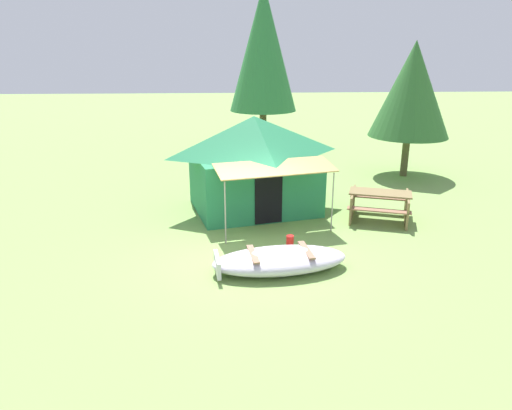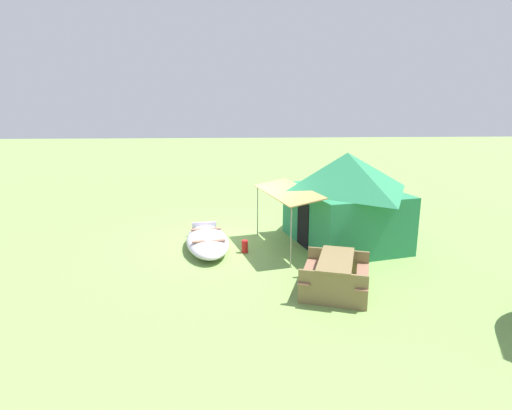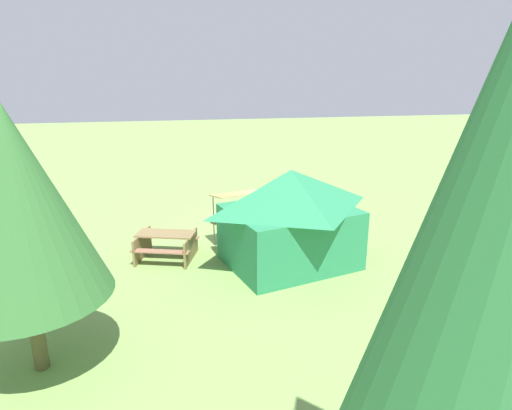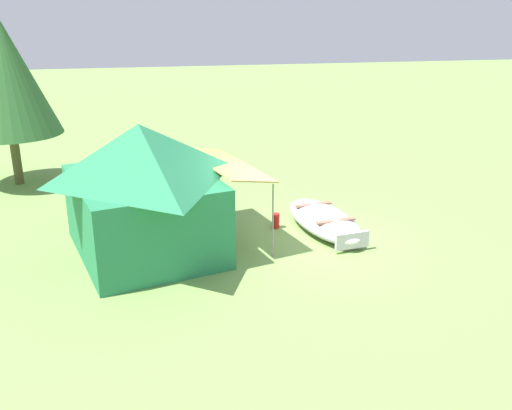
# 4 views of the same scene
# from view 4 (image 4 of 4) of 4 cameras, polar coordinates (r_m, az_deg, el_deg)

# --- Properties ---
(ground_plane) EXTENTS (80.00, 80.00, 0.00)m
(ground_plane) POSITION_cam_4_polar(r_m,az_deg,el_deg) (12.43, 3.52, -3.75)
(ground_plane) COLOR #79A04F
(beached_rowboat) EXTENTS (3.02, 1.55, 0.47)m
(beached_rowboat) POSITION_cam_4_polar(r_m,az_deg,el_deg) (13.07, 6.94, -1.51)
(beached_rowboat) COLOR silver
(beached_rowboat) RESTS_ON ground_plane
(canvas_cabin_tent) EXTENTS (4.19, 4.47, 2.72)m
(canvas_cabin_tent) POSITION_cam_4_polar(r_m,az_deg,el_deg) (11.70, -11.40, 1.77)
(canvas_cabin_tent) COLOR #288151
(canvas_cabin_tent) RESTS_ON ground_plane
(picnic_table) EXTENTS (2.02, 1.87, 0.79)m
(picnic_table) POSITION_cam_4_polar(r_m,az_deg,el_deg) (15.26, -7.49, 2.49)
(picnic_table) COLOR olive
(picnic_table) RESTS_ON ground_plane
(cooler_box) EXTENTS (0.52, 0.63, 0.36)m
(cooler_box) POSITION_cam_4_polar(r_m,az_deg,el_deg) (11.87, -6.34, -4.05)
(cooler_box) COLOR #2A9258
(cooler_box) RESTS_ON ground_plane
(fuel_can) EXTENTS (0.19, 0.19, 0.35)m
(fuel_can) POSITION_cam_4_polar(r_m,az_deg,el_deg) (13.13, 2.01, -1.60)
(fuel_can) COLOR red
(fuel_can) RESTS_ON ground_plane
(pine_tree_back_right) EXTENTS (2.82, 2.82, 4.78)m
(pine_tree_back_right) POSITION_cam_4_polar(r_m,az_deg,el_deg) (17.33, -24.18, 11.91)
(pine_tree_back_right) COLOR brown
(pine_tree_back_right) RESTS_ON ground_plane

